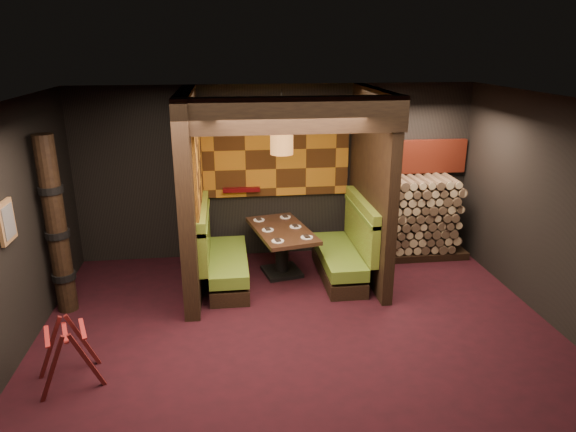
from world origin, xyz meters
The scene contains 23 objects.
floor centered at (0.00, 0.00, -0.01)m, with size 6.50×5.50×0.02m, color black.
ceiling centered at (0.00, 0.00, 2.86)m, with size 6.50×5.50×0.02m, color black.
wall_back centered at (0.00, 2.76, 1.43)m, with size 6.50×0.02×2.85m, color black.
wall_front centered at (0.00, -2.76, 1.43)m, with size 6.50×0.02×2.85m, color black.
wall_left centered at (-3.26, 0.00, 1.43)m, with size 0.02×5.50×2.85m, color black.
wall_right centered at (3.26, 0.00, 1.43)m, with size 0.02×5.50×2.85m, color black.
partition_left centered at (-1.35, 1.65, 1.43)m, with size 0.20×2.20×2.85m, color black.
partition_right centered at (1.30, 1.70, 1.43)m, with size 0.15×2.10×2.85m, color black.
header_beam centered at (-0.02, 0.70, 2.63)m, with size 2.85×0.18×0.44m, color black.
tapa_back_panel centered at (-0.02, 2.71, 1.82)m, with size 2.40×0.06×1.55m, color #B06A19.
tapa_side_panel centered at (-1.23, 1.82, 1.85)m, with size 0.04×1.85×1.45m, color #B06A19.
lacquer_shelf centered at (-0.60, 2.65, 1.18)m, with size 0.60×0.12×0.07m, color #4F070A.
booth_bench_left centered at (-0.96, 1.65, 0.40)m, with size 0.68×1.60×1.14m.
booth_bench_right centered at (0.93, 1.65, 0.40)m, with size 0.68×1.60×1.14m.
dining_table centered at (-0.02, 1.88, 0.52)m, with size 1.05×1.55×0.75m.
place_settings centered at (-0.02, 1.88, 0.76)m, with size 0.82×1.23×0.03m.
pendant_lamp centered at (-0.02, 1.83, 2.15)m, with size 0.33×0.33×0.93m.
framed_picture centered at (-3.22, 0.10, 1.62)m, with size 0.05×0.36×0.46m.
luggage_rack centered at (-2.57, -0.55, 0.36)m, with size 0.79×0.66×0.73m.
totem_column centered at (-3.05, 1.10, 1.19)m, with size 0.31×0.31×2.40m.
firewood_stack centered at (2.29, 2.35, 0.68)m, with size 1.73×0.70×1.36m.
mosaic_header centered at (2.29, 2.68, 1.64)m, with size 1.83×0.10×0.56m, color maroon.
bay_front_post centered at (1.39, 1.96, 1.43)m, with size 0.08×0.08×2.85m, color black.
Camera 1 is at (-0.84, -5.46, 3.45)m, focal length 32.00 mm.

